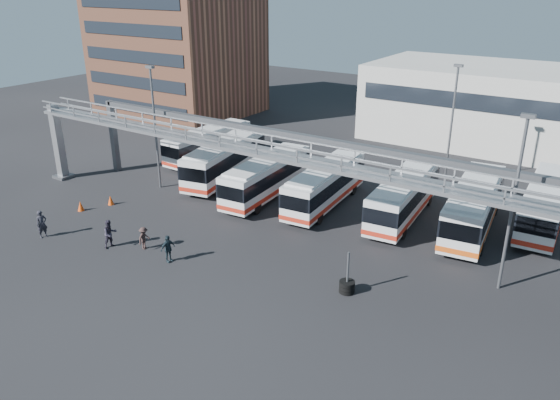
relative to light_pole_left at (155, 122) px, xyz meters
The scene contains 20 objects.
ground 18.78m from the light_pole_left, 26.57° to the right, with size 140.00×140.00×0.00m, color black.
gantry 16.14m from the light_pole_left, ahead, with size 51.40×5.15×7.10m.
apartment_building 28.52m from the light_pole_left, 129.29° to the left, with size 18.00×15.00×16.00m, color #91563D.
light_pole_left is the anchor object (origin of this frame).
light_pole_mid 28.02m from the light_pole_left, ahead, with size 0.70×0.35×10.21m.
light_pole_back 24.41m from the light_pole_left, 34.99° to the left, with size 0.70×0.35×10.21m.
bus_1 9.26m from the light_pole_left, 100.50° to the left, with size 2.79×10.29×3.10m.
bus_2 6.95m from the light_pole_left, 54.89° to the left, with size 4.72×11.53×3.42m.
bus_3 10.17m from the light_pole_left, 20.49° to the left, with size 3.25×10.78×3.23m.
bus_4 14.81m from the light_pole_left, 17.21° to the left, with size 3.27×10.66×3.19m.
bus_5 20.69m from the light_pole_left, 15.18° to the left, with size 3.32×10.84×3.24m.
bus_6 25.47m from the light_pole_left, 13.76° to the left, with size 3.82×11.54×3.44m.
bus_7 30.29m from the light_pole_left, 18.26° to the left, with size 3.01×10.98×3.30m.
pedestrian_a 12.32m from the light_pole_left, 89.03° to the right, with size 0.71×0.47×1.95m, color black.
pedestrian_b 12.12m from the light_pole_left, 61.69° to the right, with size 0.94×0.74×1.94m, color #25222F.
pedestrian_c 12.45m from the light_pole_left, 50.14° to the right, with size 1.00×0.58×1.55m, color #322321.
pedestrian_d 14.32m from the light_pole_left, 42.86° to the right, with size 1.06×0.44×1.80m, color #1A2830.
cone_left 8.92m from the light_pole_left, 101.93° to the right, with size 0.48×0.48×0.77m, color #D0400B.
cone_right 7.28m from the light_pole_left, 95.96° to the right, with size 0.47×0.47×0.76m, color #D0400B.
tire_stack 22.44m from the light_pole_left, 16.63° to the right, with size 0.90×0.90×2.56m.
Camera 1 is at (16.46, -22.63, 16.64)m, focal length 35.00 mm.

